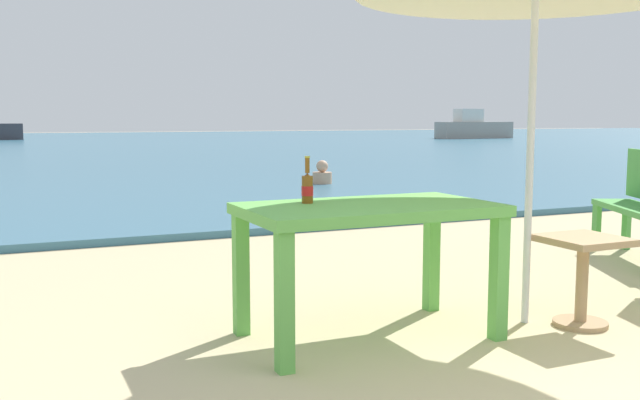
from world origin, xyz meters
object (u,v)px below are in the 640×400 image
Objects in this scene: beer_bottle_amber at (307,187)px; boat_ferry at (473,128)px; picnic_table_green at (369,224)px; side_table_wood at (583,268)px; swimmer_person at (322,175)px.

boat_ferry is (22.43, 29.10, -0.20)m from beer_bottle_amber.
picnic_table_green is 0.32× the size of boat_ferry.
picnic_table_green is 5.28× the size of beer_bottle_amber.
picnic_table_green reaches higher than side_table_wood.
boat_ferry is at bearing 54.82° from side_table_wood.
beer_bottle_amber is (-0.30, 0.18, 0.20)m from picnic_table_green.
side_table_wood is (1.56, -0.51, -0.50)m from beer_bottle_amber.
swimmer_person is at bearing 76.12° from side_table_wood.
picnic_table_green is 8.60m from swimmer_person.
picnic_table_green is 3.41× the size of swimmer_person.
swimmer_person is at bearing 65.10° from beer_bottle_amber.
beer_bottle_amber is at bearing -127.62° from boat_ferry.
swimmer_person is 0.09× the size of boat_ferry.
beer_bottle_amber is at bearing 148.63° from picnic_table_green.
beer_bottle_amber reaches higher than side_table_wood.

